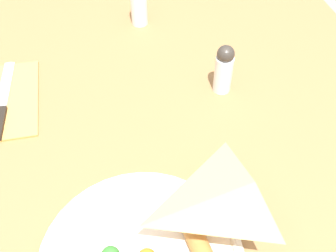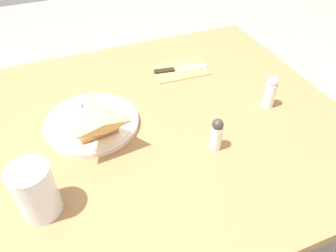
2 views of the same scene
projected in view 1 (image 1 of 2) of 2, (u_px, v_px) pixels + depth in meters
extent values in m
cube|color=olive|center=(172.00, 228.00, 0.56)|extent=(1.27, 0.89, 0.03)
cube|color=brown|center=(249.00, 81.00, 1.27)|extent=(0.06, 0.06, 0.68)
cylinder|color=#B77A3D|center=(195.00, 235.00, 0.51)|extent=(0.10, 0.03, 0.02)
cube|color=#E59E4C|center=(4.00, 100.00, 0.69)|extent=(0.18, 0.12, 0.00)
cube|color=silver|center=(6.00, 85.00, 0.71)|extent=(0.11, 0.03, 0.00)
ellipsoid|color=silver|center=(10.00, 66.00, 0.75)|extent=(0.02, 0.02, 0.00)
cylinder|color=white|center=(139.00, 7.00, 0.81)|extent=(0.03, 0.03, 0.07)
cylinder|color=white|center=(223.00, 74.00, 0.69)|extent=(0.03, 0.03, 0.07)
sphere|color=#38332D|center=(226.00, 54.00, 0.66)|extent=(0.03, 0.03, 0.03)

